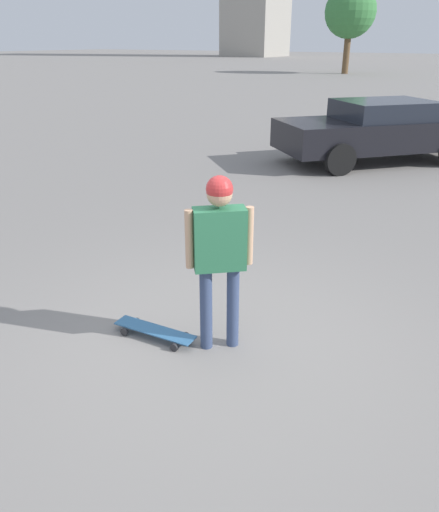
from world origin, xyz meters
TOP-DOWN VIEW (x-y plane):
  - ground_plane at (0.00, 0.00)m, footprint 220.00×220.00m
  - person at (0.00, 0.00)m, footprint 0.47×0.45m
  - skateboard at (0.60, 0.23)m, footprint 0.86×0.30m
  - car_parked_near at (1.02, -8.51)m, footprint 4.43×4.66m
  - tree_distant at (12.80, -39.85)m, footprint 4.09×4.09m

SIDE VIEW (x-z plane):
  - ground_plane at x=0.00m, z-range 0.00..0.00m
  - skateboard at x=0.60m, z-range 0.03..0.12m
  - car_parked_near at x=1.02m, z-range 0.05..1.45m
  - person at x=0.00m, z-range 0.22..1.86m
  - tree_distant at x=12.80m, z-range 1.29..8.05m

